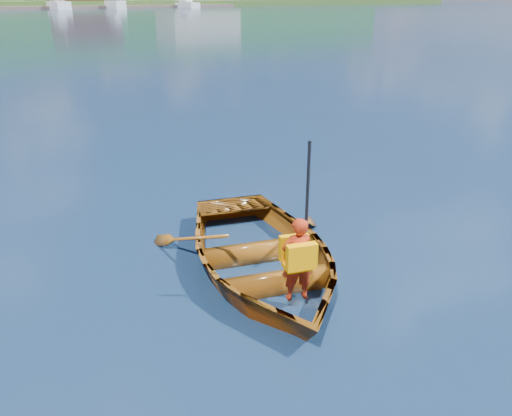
{
  "coord_description": "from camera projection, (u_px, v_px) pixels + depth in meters",
  "views": [
    {
      "loc": [
        -3.13,
        -5.64,
        3.31
      ],
      "look_at": [
        -0.0,
        -0.92,
        0.9
      ],
      "focal_mm": 35.0,
      "sensor_mm": 36.0,
      "label": 1
    }
  ],
  "objects": [
    {
      "name": "ground",
      "position": [
        221.0,
        244.0,
        7.21
      ],
      "size": [
        600.0,
        600.0,
        0.0
      ],
      "color": "#0B173B",
      "rests_on": "ground"
    },
    {
      "name": "rowboat",
      "position": [
        261.0,
        254.0,
        6.45
      ],
      "size": [
        3.55,
        4.24,
        0.75
      ],
      "color": "brown",
      "rests_on": "ground"
    },
    {
      "name": "child_paddler",
      "position": [
        298.0,
        258.0,
        5.54
      ],
      "size": [
        0.42,
        0.42,
        1.81
      ],
      "color": "#A6260E",
      "rests_on": "ground"
    }
  ]
}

